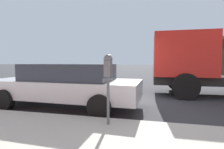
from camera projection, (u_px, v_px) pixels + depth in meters
The scene contains 3 objects.
ground_plane at pixel (115, 102), 6.42m from camera, with size 220.00×220.00×0.00m, color #333335.
parking_meter at pixel (108, 71), 3.69m from camera, with size 0.21×0.19×1.50m.
car_silver at pixel (66, 84), 5.72m from camera, with size 2.09×5.00×1.41m.
Camera 1 is at (-6.19, -1.35, 1.46)m, focal length 28.00 mm.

